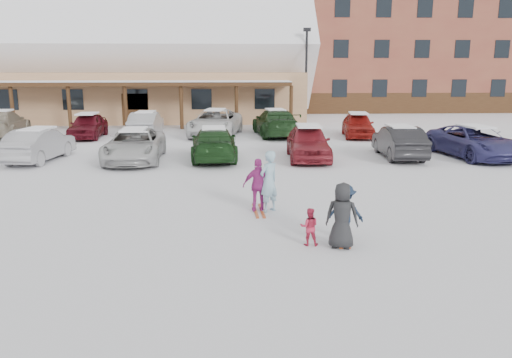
{
  "coord_description": "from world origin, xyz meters",
  "views": [
    {
      "loc": [
        -0.35,
        -12.16,
        3.95
      ],
      "look_at": [
        0.3,
        1.0,
        1.0
      ],
      "focal_mm": 35.0,
      "sensor_mm": 36.0,
      "label": 1
    }
  ],
  "objects_px": {
    "adult_skier": "(269,181)",
    "parked_car_9": "(146,124)",
    "child_navy": "(345,212)",
    "child_magenta": "(259,185)",
    "parked_car_1": "(39,145)",
    "parked_car_12": "(358,125)",
    "parked_car_2": "(135,145)",
    "day_lodge": "(119,68)",
    "toddler_red": "(309,227)",
    "alpine_hotel": "(380,18)",
    "bystander_dark": "(342,216)",
    "parked_car_3": "(214,144)",
    "parked_car_4": "(308,142)",
    "parked_car_5": "(399,142)",
    "parked_car_8": "(88,126)",
    "lamp_post": "(306,71)",
    "parked_car_11": "(275,123)",
    "parked_car_6": "(474,142)",
    "parked_car_10": "(215,123)",
    "parked_car_7": "(2,124)"
  },
  "relations": [
    {
      "from": "parked_car_6",
      "to": "parked_car_9",
      "type": "bearing_deg",
      "value": 146.02
    },
    {
      "from": "bystander_dark",
      "to": "parked_car_12",
      "type": "relative_size",
      "value": 0.37
    },
    {
      "from": "adult_skier",
      "to": "bystander_dark",
      "type": "xyz_separation_m",
      "value": [
        1.4,
        -2.96,
        -0.12
      ]
    },
    {
      "from": "alpine_hotel",
      "to": "parked_car_11",
      "type": "xyz_separation_m",
      "value": [
        -12.03,
        -20.94,
        -7.85
      ]
    },
    {
      "from": "toddler_red",
      "to": "child_magenta",
      "type": "relative_size",
      "value": 0.58
    },
    {
      "from": "child_navy",
      "to": "parked_car_12",
      "type": "bearing_deg",
      "value": -94.28
    },
    {
      "from": "parked_car_6",
      "to": "parked_car_12",
      "type": "height_order",
      "value": "parked_car_6"
    },
    {
      "from": "child_navy",
      "to": "day_lodge",
      "type": "bearing_deg",
      "value": -57.98
    },
    {
      "from": "parked_car_1",
      "to": "parked_car_12",
      "type": "height_order",
      "value": "parked_car_1"
    },
    {
      "from": "toddler_red",
      "to": "parked_car_10",
      "type": "relative_size",
      "value": 0.16
    },
    {
      "from": "child_navy",
      "to": "parked_car_9",
      "type": "relative_size",
      "value": 0.3
    },
    {
      "from": "adult_skier",
      "to": "bystander_dark",
      "type": "relative_size",
      "value": 1.16
    },
    {
      "from": "child_magenta",
      "to": "parked_car_2",
      "type": "distance_m",
      "value": 9.34
    },
    {
      "from": "day_lodge",
      "to": "parked_car_6",
      "type": "xyz_separation_m",
      "value": [
        19.5,
        -18.53,
        -3.24
      ]
    },
    {
      "from": "parked_car_1",
      "to": "parked_car_3",
      "type": "relative_size",
      "value": 0.89
    },
    {
      "from": "parked_car_6",
      "to": "child_magenta",
      "type": "bearing_deg",
      "value": -148.52
    },
    {
      "from": "child_navy",
      "to": "parked_car_9",
      "type": "xyz_separation_m",
      "value": [
        -7.63,
        18.47,
        0.06
      ]
    },
    {
      "from": "alpine_hotel",
      "to": "parked_car_7",
      "type": "height_order",
      "value": "alpine_hotel"
    },
    {
      "from": "child_magenta",
      "to": "parked_car_6",
      "type": "height_order",
      "value": "child_magenta"
    },
    {
      "from": "child_magenta",
      "to": "parked_car_10",
      "type": "height_order",
      "value": "parked_car_10"
    },
    {
      "from": "bystander_dark",
      "to": "parked_car_12",
      "type": "bearing_deg",
      "value": -88.65
    },
    {
      "from": "parked_car_5",
      "to": "child_navy",
      "type": "bearing_deg",
      "value": 68.37
    },
    {
      "from": "lamp_post",
      "to": "parked_car_3",
      "type": "distance_m",
      "value": 15.18
    },
    {
      "from": "toddler_red",
      "to": "parked_car_4",
      "type": "relative_size",
      "value": 0.2
    },
    {
      "from": "alpine_hotel",
      "to": "parked_car_3",
      "type": "height_order",
      "value": "alpine_hotel"
    },
    {
      "from": "parked_car_3",
      "to": "parked_car_5",
      "type": "bearing_deg",
      "value": 177.71
    },
    {
      "from": "parked_car_4",
      "to": "parked_car_6",
      "type": "xyz_separation_m",
      "value": [
        7.49,
        0.08,
        -0.04
      ]
    },
    {
      "from": "day_lodge",
      "to": "toddler_red",
      "type": "xyz_separation_m",
      "value": [
        10.38,
        -29.44,
        -3.51
      ]
    },
    {
      "from": "parked_car_4",
      "to": "parked_car_8",
      "type": "distance_m",
      "value": 13.73
    },
    {
      "from": "bystander_dark",
      "to": "parked_car_6",
      "type": "distance_m",
      "value": 13.94
    },
    {
      "from": "child_navy",
      "to": "child_magenta",
      "type": "distance_m",
      "value": 3.05
    },
    {
      "from": "parked_car_1",
      "to": "parked_car_9",
      "type": "relative_size",
      "value": 0.99
    },
    {
      "from": "parked_car_6",
      "to": "parked_car_9",
      "type": "distance_m",
      "value": 17.74
    },
    {
      "from": "adult_skier",
      "to": "parked_car_2",
      "type": "height_order",
      "value": "adult_skier"
    },
    {
      "from": "parked_car_3",
      "to": "parked_car_8",
      "type": "bearing_deg",
      "value": -46.71
    },
    {
      "from": "adult_skier",
      "to": "parked_car_9",
      "type": "relative_size",
      "value": 0.4
    },
    {
      "from": "adult_skier",
      "to": "child_navy",
      "type": "height_order",
      "value": "adult_skier"
    },
    {
      "from": "parked_car_1",
      "to": "parked_car_4",
      "type": "xyz_separation_m",
      "value": [
        11.66,
        -0.19,
        0.04
      ]
    },
    {
      "from": "alpine_hotel",
      "to": "bystander_dark",
      "type": "distance_m",
      "value": 42.26
    },
    {
      "from": "lamp_post",
      "to": "parked_car_11",
      "type": "relative_size",
      "value": 1.23
    },
    {
      "from": "parked_car_8",
      "to": "parked_car_9",
      "type": "bearing_deg",
      "value": 9.55
    },
    {
      "from": "adult_skier",
      "to": "parked_car_2",
      "type": "xyz_separation_m",
      "value": [
        -5.18,
        7.98,
        -0.17
      ]
    },
    {
      "from": "child_navy",
      "to": "parked_car_2",
      "type": "xyz_separation_m",
      "value": [
        -6.79,
        10.34,
        0.04
      ]
    },
    {
      "from": "day_lodge",
      "to": "alpine_hotel",
      "type": "bearing_deg",
      "value": 23.33
    },
    {
      "from": "parked_car_6",
      "to": "parked_car_2",
      "type": "bearing_deg",
      "value": 173.35
    },
    {
      "from": "parked_car_8",
      "to": "child_magenta",
      "type": "bearing_deg",
      "value": -61.41
    },
    {
      "from": "child_magenta",
      "to": "parked_car_3",
      "type": "bearing_deg",
      "value": -81.9
    },
    {
      "from": "day_lodge",
      "to": "parked_car_2",
      "type": "distance_m",
      "value": 19.51
    },
    {
      "from": "day_lodge",
      "to": "toddler_red",
      "type": "relative_size",
      "value": 33.37
    },
    {
      "from": "parked_car_5",
      "to": "parked_car_3",
      "type": "bearing_deg",
      "value": 2.99
    }
  ]
}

